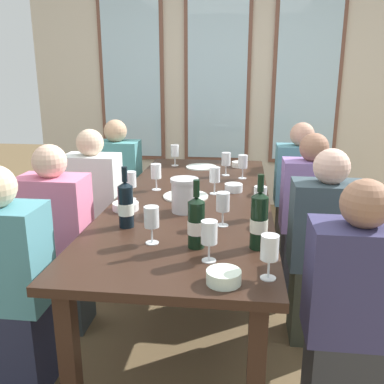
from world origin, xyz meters
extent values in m
plane|color=brown|center=(0.00, 0.00, 0.00)|extent=(12.00, 12.00, 0.00)
cube|color=beige|center=(0.00, 2.32, 1.45)|extent=(4.13, 0.06, 2.90)
cube|color=brown|center=(-0.95, 2.28, 1.45)|extent=(0.72, 0.03, 1.88)
cube|color=silver|center=(-0.95, 2.26, 1.45)|extent=(0.64, 0.01, 1.80)
cube|color=brown|center=(0.00, 2.28, 1.45)|extent=(0.72, 0.03, 1.88)
cube|color=silver|center=(0.00, 2.26, 1.45)|extent=(0.64, 0.01, 1.80)
cube|color=brown|center=(0.95, 2.28, 1.45)|extent=(0.72, 0.03, 1.88)
cube|color=silver|center=(0.95, 2.26, 1.45)|extent=(0.64, 0.01, 1.80)
cube|color=#321F16|center=(0.00, 0.00, 0.72)|extent=(0.93, 2.37, 0.04)
cube|color=#321F16|center=(-0.37, -1.09, 0.35)|extent=(0.07, 0.07, 0.70)
cube|color=#321F16|center=(0.37, -1.09, 0.35)|extent=(0.07, 0.07, 0.70)
cube|color=#321F16|center=(-0.37, 1.09, 0.35)|extent=(0.07, 0.07, 0.70)
cube|color=#321F16|center=(0.37, 1.09, 0.35)|extent=(0.07, 0.07, 0.70)
cylinder|color=white|center=(-0.05, 0.02, 0.74)|extent=(0.28, 0.28, 0.01)
cylinder|color=white|center=(-0.03, 0.86, 0.74)|extent=(0.25, 0.25, 0.01)
cylinder|color=silver|center=(-0.01, -0.26, 0.82)|extent=(0.14, 0.14, 0.17)
cylinder|color=silver|center=(-0.01, -0.26, 0.92)|extent=(0.16, 0.16, 0.02)
cylinder|color=black|center=(-0.27, -0.53, 0.84)|extent=(0.07, 0.07, 0.21)
cone|color=black|center=(-0.27, -0.53, 0.96)|extent=(0.07, 0.07, 0.02)
cylinder|color=black|center=(-0.27, -0.53, 1.01)|extent=(0.03, 0.03, 0.08)
cylinder|color=white|center=(-0.27, -0.53, 0.83)|extent=(0.08, 0.08, 0.06)
cylinder|color=black|center=(0.10, -0.75, 0.84)|extent=(0.08, 0.07, 0.21)
cone|color=black|center=(0.10, -0.75, 0.96)|extent=(0.08, 0.07, 0.02)
cylinder|color=black|center=(0.10, -0.75, 1.01)|extent=(0.03, 0.03, 0.08)
cylinder|color=silver|center=(0.10, -0.75, 0.83)|extent=(0.08, 0.08, 0.06)
cylinder|color=black|center=(0.38, -0.73, 0.86)|extent=(0.07, 0.07, 0.24)
cone|color=black|center=(0.38, -0.73, 0.99)|extent=(0.07, 0.07, 0.02)
cylinder|color=black|center=(0.38, -0.73, 1.04)|extent=(0.03, 0.03, 0.08)
cylinder|color=silver|center=(0.38, -0.73, 0.85)|extent=(0.08, 0.08, 0.06)
cylinder|color=white|center=(-0.35, -0.27, 0.76)|extent=(0.15, 0.15, 0.04)
cylinder|color=white|center=(0.25, 0.18, 0.77)|extent=(0.12, 0.12, 0.05)
cylinder|color=white|center=(0.24, -1.07, 0.77)|extent=(0.13, 0.13, 0.05)
cylinder|color=white|center=(0.27, 0.93, 0.76)|extent=(0.12, 0.12, 0.04)
cylinder|color=white|center=(0.41, -1.01, 0.74)|extent=(0.06, 0.06, 0.00)
cylinder|color=white|center=(0.41, -1.01, 0.78)|extent=(0.01, 0.01, 0.07)
cylinder|color=white|center=(0.41, -1.01, 0.87)|extent=(0.07, 0.07, 0.09)
cylinder|color=white|center=(-0.26, 0.91, 0.74)|extent=(0.06, 0.06, 0.00)
cylinder|color=white|center=(-0.26, 0.91, 0.78)|extent=(0.01, 0.01, 0.07)
cylinder|color=white|center=(-0.26, 0.91, 0.87)|extent=(0.07, 0.07, 0.09)
cylinder|color=beige|center=(-0.26, 0.91, 0.83)|extent=(0.06, 0.06, 0.02)
cylinder|color=white|center=(-0.37, -0.07, 0.74)|extent=(0.06, 0.06, 0.00)
cylinder|color=white|center=(-0.37, -0.07, 0.78)|extent=(0.01, 0.01, 0.07)
cylinder|color=white|center=(-0.37, -0.07, 0.87)|extent=(0.07, 0.07, 0.09)
cylinder|color=#590C19|center=(-0.37, -0.07, 0.84)|extent=(0.06, 0.06, 0.04)
cylinder|color=white|center=(0.13, 0.11, 0.74)|extent=(0.06, 0.06, 0.00)
cylinder|color=white|center=(0.13, 0.11, 0.78)|extent=(0.01, 0.01, 0.07)
cylinder|color=white|center=(0.13, 0.11, 0.87)|extent=(0.07, 0.07, 0.09)
cylinder|color=white|center=(0.17, -0.88, 0.74)|extent=(0.06, 0.06, 0.00)
cylinder|color=white|center=(0.17, -0.88, 0.78)|extent=(0.01, 0.01, 0.07)
cylinder|color=white|center=(0.17, -0.88, 0.87)|extent=(0.07, 0.07, 0.09)
cylinder|color=maroon|center=(0.17, -0.88, 0.84)|extent=(0.06, 0.06, 0.03)
cylinder|color=white|center=(0.30, 0.54, 0.74)|extent=(0.06, 0.06, 0.00)
cylinder|color=white|center=(0.30, 0.54, 0.78)|extent=(0.01, 0.01, 0.07)
cylinder|color=white|center=(0.30, 0.54, 0.87)|extent=(0.07, 0.07, 0.09)
cylinder|color=#590C19|center=(0.30, 0.54, 0.83)|extent=(0.06, 0.06, 0.03)
cylinder|color=white|center=(-0.26, 0.16, 0.74)|extent=(0.06, 0.06, 0.00)
cylinder|color=white|center=(-0.26, 0.16, 0.78)|extent=(0.01, 0.01, 0.07)
cylinder|color=white|center=(-0.26, 0.16, 0.87)|extent=(0.07, 0.07, 0.09)
cylinder|color=maroon|center=(-0.26, 0.16, 0.83)|extent=(0.06, 0.06, 0.02)
cylinder|color=white|center=(0.18, 0.62, 0.74)|extent=(0.06, 0.06, 0.00)
cylinder|color=white|center=(0.18, 0.62, 0.78)|extent=(0.01, 0.01, 0.07)
cylinder|color=white|center=(0.18, 0.62, 0.87)|extent=(0.07, 0.07, 0.09)
cylinder|color=beige|center=(0.18, 0.62, 0.84)|extent=(0.06, 0.06, 0.04)
cylinder|color=white|center=(0.21, -0.46, 0.74)|extent=(0.06, 0.06, 0.00)
cylinder|color=white|center=(0.21, -0.46, 0.78)|extent=(0.01, 0.01, 0.07)
cylinder|color=white|center=(0.21, -0.46, 0.87)|extent=(0.07, 0.07, 0.09)
cylinder|color=white|center=(0.39, -0.32, 0.74)|extent=(0.06, 0.06, 0.00)
cylinder|color=white|center=(0.39, -0.32, 0.78)|extent=(0.01, 0.01, 0.07)
cylinder|color=white|center=(0.39, -0.32, 0.87)|extent=(0.07, 0.07, 0.09)
cylinder|color=maroon|center=(0.39, -0.32, 0.84)|extent=(0.06, 0.06, 0.03)
cylinder|color=white|center=(-0.10, -0.73, 0.74)|extent=(0.06, 0.06, 0.00)
cylinder|color=white|center=(-0.10, -0.73, 0.78)|extent=(0.01, 0.01, 0.07)
cylinder|color=white|center=(-0.10, -0.73, 0.87)|extent=(0.07, 0.07, 0.09)
cylinder|color=#590C19|center=(-0.10, -0.73, 0.84)|extent=(0.06, 0.06, 0.04)
cube|color=#24273F|center=(-0.76, -0.84, 0.23)|extent=(0.32, 0.24, 0.45)
cube|color=teal|center=(-0.76, -0.84, 0.69)|extent=(0.38, 0.24, 0.48)
cube|color=#343538|center=(0.76, -0.91, 0.23)|extent=(0.32, 0.24, 0.45)
cube|color=#3A3761|center=(0.76, -0.91, 0.69)|extent=(0.38, 0.24, 0.48)
sphere|color=#A06F54|center=(0.76, -0.91, 1.02)|extent=(0.19, 0.19, 0.19)
cube|color=#2D373F|center=(-0.76, 0.94, 0.23)|extent=(0.32, 0.24, 0.45)
cube|color=teal|center=(-0.76, 0.94, 0.69)|extent=(0.38, 0.24, 0.48)
sphere|color=tan|center=(-0.76, 0.94, 1.02)|extent=(0.19, 0.19, 0.19)
cube|color=#393730|center=(0.76, 0.91, 0.23)|extent=(0.32, 0.24, 0.45)
cube|color=teal|center=(0.76, 0.91, 0.69)|extent=(0.38, 0.24, 0.48)
sphere|color=tan|center=(0.76, 0.91, 1.02)|extent=(0.19, 0.19, 0.19)
cube|color=#323A3C|center=(-0.76, -0.31, 0.23)|extent=(0.32, 0.24, 0.45)
cube|color=pink|center=(-0.76, -0.31, 0.69)|extent=(0.38, 0.24, 0.48)
sphere|color=beige|center=(-0.76, -0.31, 1.02)|extent=(0.19, 0.19, 0.19)
cube|color=#35392C|center=(0.76, -0.26, 0.23)|extent=(0.32, 0.24, 0.45)
cube|color=#374851|center=(0.76, -0.26, 0.69)|extent=(0.38, 0.24, 0.48)
sphere|color=beige|center=(0.76, -0.26, 1.02)|extent=(0.19, 0.19, 0.19)
cube|color=#2C2C3C|center=(-0.76, 0.33, 0.23)|extent=(0.32, 0.24, 0.45)
cube|color=silver|center=(-0.76, 0.33, 0.69)|extent=(0.38, 0.24, 0.48)
sphere|color=beige|center=(-0.76, 0.33, 1.02)|extent=(0.19, 0.19, 0.19)
cube|color=#2D2D39|center=(0.76, 0.32, 0.23)|extent=(0.32, 0.24, 0.45)
cube|color=#8B6AB1|center=(0.76, 0.32, 0.69)|extent=(0.38, 0.24, 0.48)
sphere|color=#9B6B53|center=(0.76, 0.32, 1.02)|extent=(0.19, 0.19, 0.19)
camera|label=1|loc=(0.29, -2.48, 1.49)|focal=39.60mm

